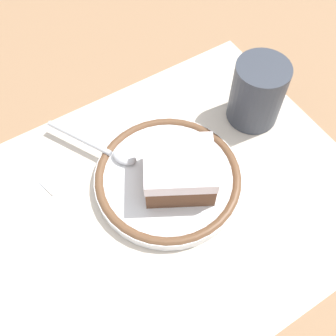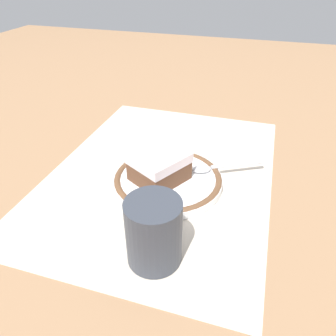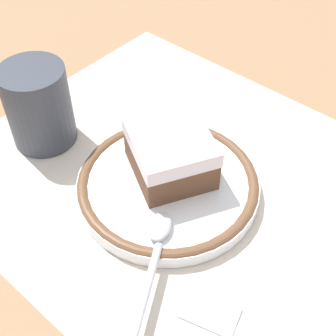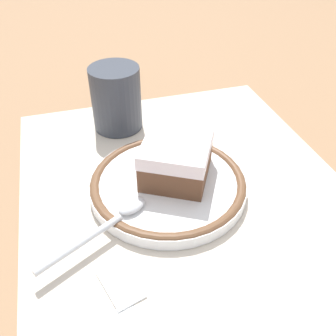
{
  "view_description": "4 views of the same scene",
  "coord_description": "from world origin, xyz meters",
  "px_view_note": "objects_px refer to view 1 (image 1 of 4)",
  "views": [
    {
      "loc": [
        0.1,
        0.2,
        0.46
      ],
      "look_at": [
        -0.04,
        -0.02,
        0.04
      ],
      "focal_mm": 42.42,
      "sensor_mm": 36.0,
      "label": 1
    },
    {
      "loc": [
        -0.48,
        -0.16,
        0.35
      ],
      "look_at": [
        -0.04,
        -0.02,
        0.04
      ],
      "focal_mm": 34.41,
      "sensor_mm": 36.0,
      "label": 2
    },
    {
      "loc": [
        0.18,
        -0.27,
        0.39
      ],
      "look_at": [
        -0.04,
        -0.02,
        0.04
      ],
      "focal_mm": 50.41,
      "sensor_mm": 36.0,
      "label": 3
    },
    {
      "loc": [
        0.3,
        -0.12,
        0.32
      ],
      "look_at": [
        -0.04,
        -0.02,
        0.04
      ],
      "focal_mm": 40.25,
      "sensor_mm": 36.0,
      "label": 4
    }
  ],
  "objects_px": {
    "spoon": "(103,150)",
    "napkin": "(19,221)",
    "cake_slice": "(179,170)",
    "cup": "(256,96)",
    "plate": "(168,178)",
    "sugar_packet": "(60,176)"
  },
  "relations": [
    {
      "from": "spoon",
      "to": "napkin",
      "type": "distance_m",
      "value": 0.14
    },
    {
      "from": "cake_slice",
      "to": "cup",
      "type": "bearing_deg",
      "value": -164.16
    },
    {
      "from": "spoon",
      "to": "plate",
      "type": "bearing_deg",
      "value": 124.18
    },
    {
      "from": "cup",
      "to": "napkin",
      "type": "height_order",
      "value": "cup"
    },
    {
      "from": "spoon",
      "to": "cup",
      "type": "height_order",
      "value": "cup"
    },
    {
      "from": "cake_slice",
      "to": "sugar_packet",
      "type": "height_order",
      "value": "cake_slice"
    },
    {
      "from": "plate",
      "to": "cake_slice",
      "type": "xyz_separation_m",
      "value": [
        -0.01,
        0.01,
        0.03
      ]
    },
    {
      "from": "cake_slice",
      "to": "spoon",
      "type": "distance_m",
      "value": 0.11
    },
    {
      "from": "spoon",
      "to": "napkin",
      "type": "relative_size",
      "value": 1.09
    },
    {
      "from": "spoon",
      "to": "cup",
      "type": "bearing_deg",
      "value": 167.79
    },
    {
      "from": "napkin",
      "to": "sugar_packet",
      "type": "height_order",
      "value": "sugar_packet"
    },
    {
      "from": "cake_slice",
      "to": "sugar_packet",
      "type": "bearing_deg",
      "value": -37.13
    },
    {
      "from": "cake_slice",
      "to": "cup",
      "type": "relative_size",
      "value": 1.19
    },
    {
      "from": "plate",
      "to": "cup",
      "type": "relative_size",
      "value": 2.03
    },
    {
      "from": "cup",
      "to": "sugar_packet",
      "type": "height_order",
      "value": "cup"
    },
    {
      "from": "spoon",
      "to": "sugar_packet",
      "type": "relative_size",
      "value": 2.59
    },
    {
      "from": "napkin",
      "to": "cup",
      "type": "bearing_deg",
      "value": 177.01
    },
    {
      "from": "plate",
      "to": "napkin",
      "type": "bearing_deg",
      "value": -14.76
    },
    {
      "from": "plate",
      "to": "sugar_packet",
      "type": "distance_m",
      "value": 0.15
    },
    {
      "from": "plate",
      "to": "spoon",
      "type": "xyz_separation_m",
      "value": [
        0.05,
        -0.08,
        0.01
      ]
    },
    {
      "from": "plate",
      "to": "cake_slice",
      "type": "distance_m",
      "value": 0.04
    },
    {
      "from": "napkin",
      "to": "sugar_packet",
      "type": "distance_m",
      "value": 0.08
    }
  ]
}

